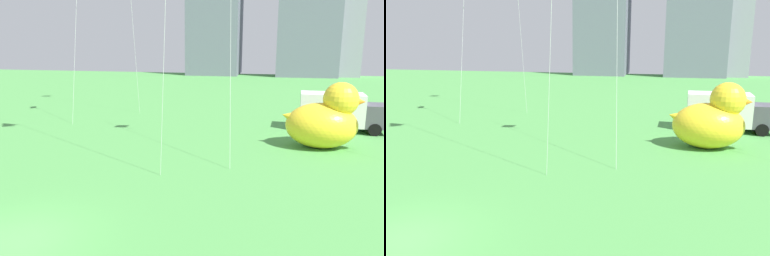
# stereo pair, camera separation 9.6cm
# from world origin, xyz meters

# --- Properties ---
(ground_plane) EXTENTS (140.00, 140.00, 0.00)m
(ground_plane) POSITION_xyz_m (0.00, 0.00, 0.00)
(ground_plane) COLOR #4C9848
(giant_inflatable_duck) EXTENTS (5.08, 3.26, 4.21)m
(giant_inflatable_duck) POSITION_xyz_m (11.53, 14.44, 1.79)
(giant_inflatable_duck) COLOR yellow
(giant_inflatable_duck) RESTS_ON ground
(box_truck) EXTENTS (6.40, 2.63, 2.85)m
(box_truck) POSITION_xyz_m (13.34, 19.59, 1.45)
(box_truck) COLOR white
(box_truck) RESTS_ON ground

